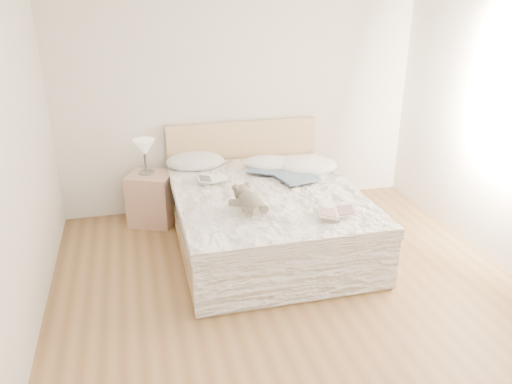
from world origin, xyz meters
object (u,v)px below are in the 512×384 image
at_px(table_lamp, 145,149).
at_px(teddy_bear, 250,209).
at_px(childrens_book, 336,213).
at_px(bed, 265,215).
at_px(photo_book, 212,179).
at_px(nightstand, 152,198).

height_order(table_lamp, teddy_bear, table_lamp).
xyz_separation_m(childrens_book, teddy_bear, (-0.69, 0.21, 0.02)).
bearing_deg(bed, teddy_bear, -116.54).
xyz_separation_m(bed, photo_book, (-0.47, 0.26, 0.32)).
bearing_deg(nightstand, childrens_book, -46.27).
height_order(bed, photo_book, bed).
xyz_separation_m(bed, childrens_book, (0.41, -0.77, 0.32)).
relative_size(nightstand, teddy_bear, 1.56).
bearing_deg(teddy_bear, childrens_book, -33.73).
bearing_deg(table_lamp, childrens_book, -46.25).
height_order(bed, table_lamp, bed).
distance_m(table_lamp, childrens_book, 2.17).
bearing_deg(childrens_book, table_lamp, 148.36).
bearing_deg(bed, nightstand, 144.36).
xyz_separation_m(table_lamp, photo_book, (0.61, -0.53, -0.19)).
relative_size(bed, childrens_book, 6.41).
bearing_deg(bed, table_lamp, 144.00).
relative_size(table_lamp, photo_book, 1.27).
relative_size(bed, photo_book, 7.38).
bearing_deg(photo_book, nightstand, 141.52).
distance_m(nightstand, childrens_book, 2.14).
bearing_deg(childrens_book, teddy_bear, 177.70).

